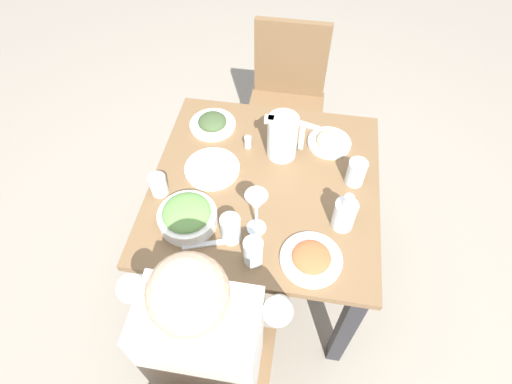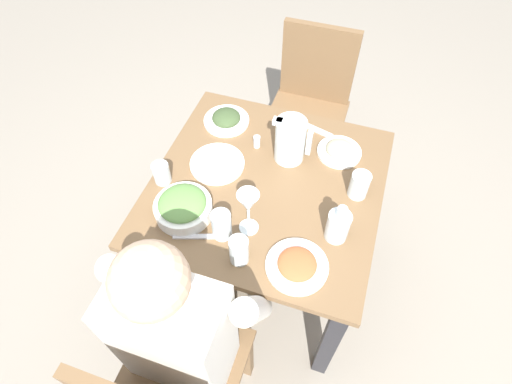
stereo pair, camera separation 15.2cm
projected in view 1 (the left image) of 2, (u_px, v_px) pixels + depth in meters
The scene contains 19 objects.
ground_plane at pixel (263, 267), 2.15m from camera, with size 8.00×8.00×0.00m, color gray.
dining_table at pixel (265, 201), 1.69m from camera, with size 0.88×0.88×0.71m.
chair_far at pixel (287, 98), 2.21m from camera, with size 0.40×0.40×0.89m.
diner_near at pixel (214, 323), 1.31m from camera, with size 0.48×0.53×1.18m.
water_pitcher at pixel (283, 137), 1.61m from camera, with size 0.16×0.12×0.19m.
salad_bowl at pixel (187, 216), 1.45m from camera, with size 0.21×0.21×0.09m.
plate_rice_curry at pixel (311, 258), 1.37m from camera, with size 0.21×0.21×0.04m.
plate_dolmas at pixel (212, 123), 1.77m from camera, with size 0.20×0.20×0.05m.
plate_beans at pixel (330, 141), 1.70m from camera, with size 0.18×0.18×0.05m.
plate_yoghurt at pixel (212, 167), 1.62m from camera, with size 0.22×0.22×0.05m.
water_glass_far_left at pixel (158, 185), 1.53m from camera, with size 0.07×0.07×0.09m, color silver.
water_glass_center at pixel (356, 172), 1.55m from camera, with size 0.07×0.07×0.11m, color silver.
water_glass_near_right at pixel (231, 229), 1.39m from camera, with size 0.07×0.07×0.11m, color silver.
water_glass_by_pitcher at pixel (253, 252), 1.34m from camera, with size 0.07×0.07×0.11m, color silver.
wine_glass at pixel (258, 205), 1.35m from camera, with size 0.08×0.08×0.20m.
oil_carafe at pixel (344, 215), 1.43m from camera, with size 0.08×0.08×0.16m.
salt_shaker at pixel (248, 142), 1.68m from camera, with size 0.03×0.03×0.05m.
fork_near at pixel (301, 123), 1.79m from camera, with size 0.17×0.03×0.01m, color silver.
knife_near at pixel (209, 244), 1.42m from camera, with size 0.18×0.02×0.01m, color silver.
Camera 1 is at (0.12, -0.99, 1.95)m, focal length 28.83 mm.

